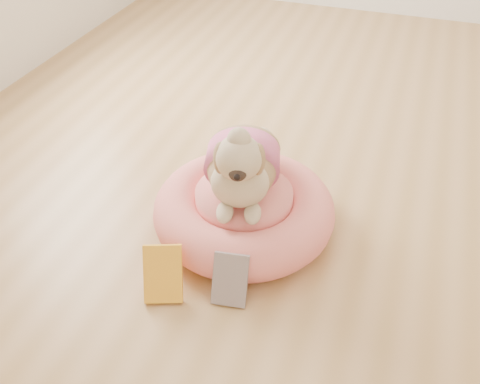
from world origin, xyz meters
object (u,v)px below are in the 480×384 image
(book_white, at_px, (230,280))
(pet_bed, at_px, (244,210))
(book_yellow, at_px, (163,274))
(dog, at_px, (242,150))

(book_white, bearing_deg, pet_bed, 92.89)
(book_yellow, height_order, book_white, book_yellow)
(dog, relative_size, book_yellow, 2.48)
(pet_bed, relative_size, book_white, 3.85)
(pet_bed, distance_m, book_yellow, 0.46)
(book_white, bearing_deg, book_yellow, -174.93)
(book_yellow, bearing_deg, pet_bed, 48.83)
(book_yellow, bearing_deg, dog, 50.41)
(pet_bed, height_order, book_yellow, pet_bed)
(book_yellow, xyz_separation_m, book_white, (0.24, 0.06, -0.01))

